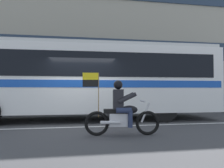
{
  "coord_description": "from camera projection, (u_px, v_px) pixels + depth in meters",
  "views": [
    {
      "loc": [
        -0.2,
        -7.97,
        1.27
      ],
      "look_at": [
        1.05,
        -0.56,
        1.51
      ],
      "focal_mm": 33.47,
      "sensor_mm": 36.0,
      "label": 1
    }
  ],
  "objects": [
    {
      "name": "transit_bus",
      "position": [
        85.0,
        77.0,
        9.11
      ],
      "size": [
        11.43,
        2.84,
        3.22
      ],
      "color": "white",
      "rests_on": "ground_plane"
    },
    {
      "name": "ground_plane",
      "position": [
        82.0,
        124.0,
        7.85
      ],
      "size": [
        60.0,
        60.0,
        0.0
      ],
      "primitive_type": "plane",
      "color": "#3D3D3F"
    },
    {
      "name": "sidewalk_curb",
      "position": [
        80.0,
        110.0,
        12.88
      ],
      "size": [
        28.0,
        3.8,
        0.15
      ],
      "primitive_type": "cube",
      "color": "gray",
      "rests_on": "ground_plane"
    },
    {
      "name": "motorcycle_with_rider",
      "position": [
        121.0,
        112.0,
        5.92
      ],
      "size": [
        2.19,
        0.65,
        1.78
      ],
      "color": "black",
      "rests_on": "ground_plane"
    },
    {
      "name": "fire_hydrant",
      "position": [
        63.0,
        104.0,
        11.84
      ],
      "size": [
        0.22,
        0.3,
        0.75
      ],
      "color": "#4C8C3F",
      "rests_on": "sidewalk_curb"
    },
    {
      "name": "lane_center_stripe",
      "position": [
        83.0,
        127.0,
        7.26
      ],
      "size": [
        26.6,
        0.14,
        0.01
      ],
      "primitive_type": "cube",
      "color": "silver",
      "rests_on": "ground_plane"
    },
    {
      "name": "office_building_facade",
      "position": [
        80.0,
        23.0,
        15.33
      ],
      "size": [
        28.0,
        0.89,
        12.48
      ],
      "color": "gray",
      "rests_on": "ground_plane"
    }
  ]
}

